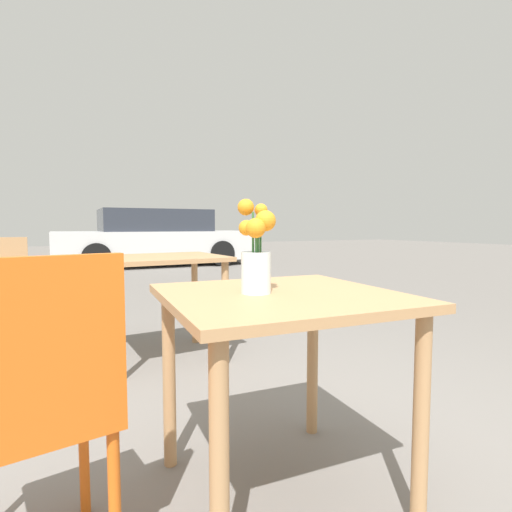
{
  "coord_description": "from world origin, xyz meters",
  "views": [
    {
      "loc": [
        -0.69,
        -1.17,
        0.95
      ],
      "look_at": [
        -0.08,
        0.02,
        0.85
      ],
      "focal_mm": 28.0,
      "sensor_mm": 36.0,
      "label": 1
    }
  ],
  "objects_px": {
    "table_back": "(161,273)",
    "parked_car": "(155,239)",
    "table_front": "(280,326)",
    "flower_vase": "(257,256)",
    "cafe_chair": "(31,403)"
  },
  "relations": [
    {
      "from": "table_front",
      "to": "parked_car",
      "type": "xyz_separation_m",
      "value": [
        1.52,
        8.47,
        0.03
      ]
    },
    {
      "from": "table_front",
      "to": "flower_vase",
      "type": "bearing_deg",
      "value": 167.31
    },
    {
      "from": "parked_car",
      "to": "table_back",
      "type": "bearing_deg",
      "value": -102.67
    },
    {
      "from": "table_front",
      "to": "flower_vase",
      "type": "distance_m",
      "value": 0.26
    },
    {
      "from": "flower_vase",
      "to": "table_back",
      "type": "xyz_separation_m",
      "value": [
        0.06,
        1.59,
        -0.23
      ]
    },
    {
      "from": "cafe_chair",
      "to": "table_back",
      "type": "height_order",
      "value": "cafe_chair"
    },
    {
      "from": "table_back",
      "to": "parked_car",
      "type": "relative_size",
      "value": 0.19
    },
    {
      "from": "flower_vase",
      "to": "parked_car",
      "type": "relative_size",
      "value": 0.07
    },
    {
      "from": "parked_car",
      "to": "flower_vase",
      "type": "bearing_deg",
      "value": -100.73
    },
    {
      "from": "parked_car",
      "to": "table_front",
      "type": "bearing_deg",
      "value": -100.17
    },
    {
      "from": "cafe_chair",
      "to": "table_back",
      "type": "bearing_deg",
      "value": 66.36
    },
    {
      "from": "table_front",
      "to": "table_back",
      "type": "distance_m",
      "value": 1.61
    },
    {
      "from": "flower_vase",
      "to": "parked_car",
      "type": "xyz_separation_m",
      "value": [
        1.6,
        8.45,
        -0.22
      ]
    },
    {
      "from": "flower_vase",
      "to": "cafe_chair",
      "type": "xyz_separation_m",
      "value": [
        -0.67,
        -0.08,
        -0.34
      ]
    },
    {
      "from": "table_back",
      "to": "parked_car",
      "type": "distance_m",
      "value": 7.03
    }
  ]
}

